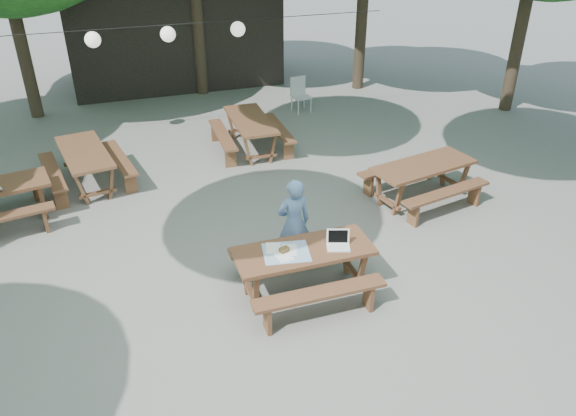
{
  "coord_description": "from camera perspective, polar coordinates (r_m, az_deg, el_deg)",
  "views": [
    {
      "loc": [
        -1.74,
        -6.91,
        5.24
      ],
      "look_at": [
        0.6,
        0.02,
        1.05
      ],
      "focal_mm": 35.0,
      "sensor_mm": 36.0,
      "label": 1
    }
  ],
  "objects": [
    {
      "name": "picnic_table_far_w",
      "position": [
        11.9,
        -19.74,
        3.92
      ],
      "size": [
        1.89,
        2.15,
        0.75
      ],
      "rotation": [
        0.0,
        0.0,
        1.75
      ],
      "color": "#4C2B1B",
      "rests_on": "ground"
    },
    {
      "name": "woman",
      "position": [
        8.65,
        0.59,
        -1.51
      ],
      "size": [
        0.55,
        0.36,
        1.48
      ],
      "primitive_type": "imported",
      "rotation": [
        0.0,
        0.0,
        3.16
      ],
      "color": "#698EC0",
      "rests_on": "ground"
    },
    {
      "name": "picnic_table_far_e",
      "position": [
        12.82,
        -3.78,
        7.52
      ],
      "size": [
        1.61,
        2.01,
        0.75
      ],
      "rotation": [
        0.0,
        0.0,
        1.56
      ],
      "color": "#4C2B1B",
      "rests_on": "ground"
    },
    {
      "name": "paper_lanterns",
      "position": [
        13.31,
        -12.05,
        16.9
      ],
      "size": [
        9.0,
        0.34,
        0.38
      ],
      "color": "black",
      "rests_on": "ground"
    },
    {
      "name": "plastic_chair",
      "position": [
        15.24,
        1.32,
        10.73
      ],
      "size": [
        0.5,
        0.5,
        0.9
      ],
      "rotation": [
        0.0,
        0.0,
        0.15
      ],
      "color": "silver",
      "rests_on": "ground"
    },
    {
      "name": "laptop",
      "position": [
        8.09,
        5.12,
        -3.49
      ],
      "size": [
        0.4,
        0.35,
        0.24
      ],
      "rotation": [
        0.0,
        0.0,
        -0.32
      ],
      "color": "white",
      "rests_on": "main_picnic_table"
    },
    {
      "name": "pavilion",
      "position": [
        17.97,
        -11.57,
        16.92
      ],
      "size": [
        6.0,
        3.0,
        2.8
      ],
      "primitive_type": "cube",
      "color": "black",
      "rests_on": "ground"
    },
    {
      "name": "main_picnic_table",
      "position": [
        8.23,
        1.57,
        -6.31
      ],
      "size": [
        2.0,
        1.58,
        0.75
      ],
      "color": "#4C2B1B",
      "rests_on": "ground"
    },
    {
      "name": "tabletop_clutter",
      "position": [
        7.95,
        -0.26,
        -4.47
      ],
      "size": [
        0.73,
        0.65,
        0.08
      ],
      "color": "teal",
      "rests_on": "main_picnic_table"
    },
    {
      "name": "picnic_table_ne",
      "position": [
        10.95,
        13.42,
        2.65
      ],
      "size": [
        2.18,
        1.93,
        0.75
      ],
      "rotation": [
        0.0,
        0.0,
        0.2
      ],
      "color": "#4C2B1B",
      "rests_on": "ground"
    },
    {
      "name": "ground",
      "position": [
        8.85,
        -3.65,
        -6.58
      ],
      "size": [
        80.0,
        80.0,
        0.0
      ],
      "primitive_type": "plane",
      "color": "slate",
      "rests_on": "ground"
    }
  ]
}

